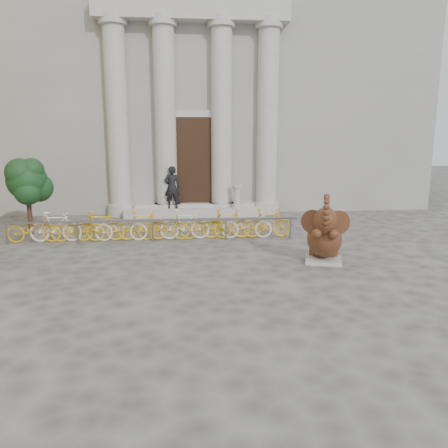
{
  "coord_description": "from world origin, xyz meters",
  "views": [
    {
      "loc": [
        -0.48,
        -9.36,
        3.37
      ],
      "look_at": [
        0.57,
        1.93,
        1.1
      ],
      "focal_mm": 35.0,
      "sensor_mm": 36.0,
      "label": 1
    }
  ],
  "objects": [
    {
      "name": "pedestrian",
      "position": [
        -0.97,
        9.26,
        1.26
      ],
      "size": [
        0.7,
        0.5,
        1.8
      ],
      "primitive_type": "imported",
      "rotation": [
        0.0,
        0.0,
        3.25
      ],
      "color": "black",
      "rests_on": "entrance_steps"
    },
    {
      "name": "bike_rack",
      "position": [
        -1.52,
        4.94,
        0.5
      ],
      "size": [
        9.56,
        0.53,
        1.0
      ],
      "color": "slate",
      "rests_on": "ground"
    },
    {
      "name": "entrance_steps",
      "position": [
        0.0,
        9.4,
        0.18
      ],
      "size": [
        6.0,
        1.2,
        0.36
      ],
      "primitive_type": "cube",
      "color": "#A8A59E",
      "rests_on": "ground"
    },
    {
      "name": "balustrade_post",
      "position": [
        1.79,
        9.1,
        0.82
      ],
      "size": [
        0.41,
        0.41,
        0.99
      ],
      "color": "#A8A59E",
      "rests_on": "entrance_steps"
    },
    {
      "name": "ground",
      "position": [
        0.0,
        0.0,
        0.0
      ],
      "size": [
        80.0,
        80.0,
        0.0
      ],
      "primitive_type": "plane",
      "color": "#474442",
      "rests_on": "ground"
    },
    {
      "name": "tree",
      "position": [
        -5.82,
        6.18,
        1.86
      ],
      "size": [
        1.54,
        1.4,
        2.67
      ],
      "color": "#332114",
      "rests_on": "ground"
    },
    {
      "name": "classical_building",
      "position": [
        0.0,
        14.93,
        5.98
      ],
      "size": [
        22.0,
        10.7,
        12.0
      ],
      "color": "gray",
      "rests_on": "ground"
    },
    {
      "name": "elephant_statue",
      "position": [
        3.3,
        1.85,
        0.7
      ],
      "size": [
        1.27,
        1.51,
        1.92
      ],
      "rotation": [
        0.0,
        0.0,
        -0.3
      ],
      "color": "#A8A59E",
      "rests_on": "ground"
    }
  ]
}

